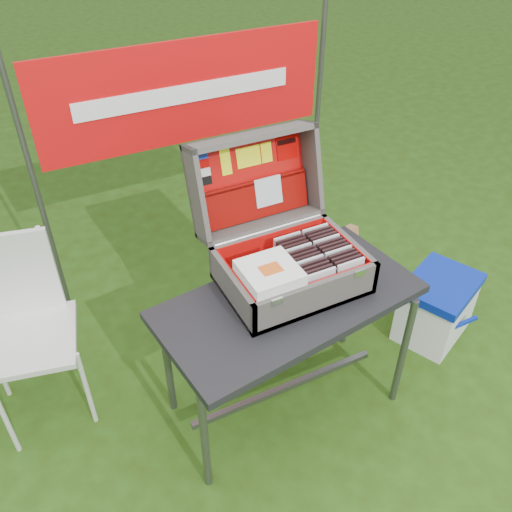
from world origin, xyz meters
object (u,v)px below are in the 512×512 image
suitcase (287,226)px  chair (28,342)px  cardboard_box (332,269)px  cooler (436,307)px  table (286,355)px

suitcase → chair: bearing=161.6°
suitcase → cardboard_box: 1.11m
cooler → cardboard_box: (-0.37, 0.54, 0.03)m
table → suitcase: size_ratio=1.90×
chair → suitcase: bearing=-6.7°
chair → cardboard_box: chair is taller
cooler → cardboard_box: size_ratio=0.99×
chair → table: bearing=-13.7°
chair → cooler: bearing=-0.5°
chair → cardboard_box: 1.80m
suitcase → cooler: suitcase is taller
cooler → chair: bearing=144.0°
table → chair: (-1.10, 0.53, 0.12)m
cooler → cardboard_box: 0.66m
cooler → chair: size_ratio=0.46×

